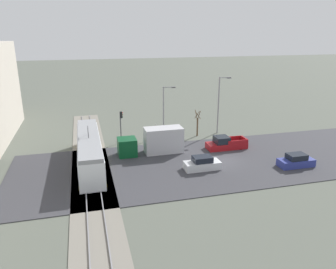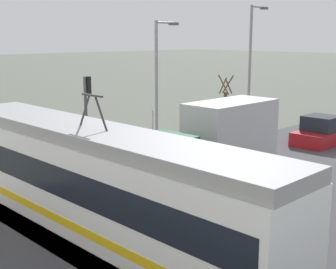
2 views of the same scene
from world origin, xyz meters
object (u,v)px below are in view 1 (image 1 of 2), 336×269
Objects in this scene: box_truck at (155,142)px; traffic_light_pole at (121,122)px; no_parking_sign at (156,129)px; light_rail_tram at (90,150)px; sedan_car_1 at (202,164)px; street_lamp_near_crossing at (220,102)px; pickup_truck at (226,144)px; street_lamp_mid_block at (165,107)px; street_tree at (197,124)px; sedan_car_0 at (296,161)px.

box_truck is 1.84× the size of traffic_light_pole.
light_rail_tram is at bearing 128.21° from no_parking_sign.
box_truck is 3.79× the size of no_parking_sign.
sedan_car_1 is 15.71m from street_lamp_near_crossing.
street_lamp_near_crossing is at bearing -15.44° from pickup_truck.
light_rail_tram is at bearing 111.64° from street_lamp_near_crossing.
no_parking_sign is at bearing -51.79° from light_rail_tram.
light_rail_tram is 21.99m from street_lamp_near_crossing.
traffic_light_pole is 7.39m from street_lamp_mid_block.
no_parking_sign reaches higher than sedan_car_1.
light_rail_tram is 1.84× the size of box_truck.
sedan_car_1 is (-5.80, 5.61, -0.02)m from pickup_truck.
pickup_truck is at bearing 164.56° from street_lamp_near_crossing.
street_lamp_mid_block reaches higher than traffic_light_pole.
no_parking_sign is (6.23, -1.57, -0.25)m from box_truck.
sedan_car_1 is at bearing 135.94° from pickup_truck.
street_lamp_near_crossing is (0.87, -15.48, 2.04)m from traffic_light_pole.
pickup_truck is 1.31× the size of sedan_car_1.
pickup_truck is 6.94m from street_tree.
street_lamp_near_crossing is (13.03, -7.61, 4.34)m from sedan_car_1.
pickup_truck is at bearing -95.08° from box_truck.
street_lamp_mid_block is (16.20, 12.02, 3.69)m from sedan_car_0.
box_truck is 17.64m from sedan_car_0.
street_lamp_mid_block reaches higher than box_truck.
pickup_truck is at bearing 135.94° from sedan_car_1.
pickup_truck is (0.78, -18.22, -1.05)m from light_rail_tram.
street_lamp_near_crossing reaches higher than sedan_car_0.
street_tree is at bearing -94.22° from no_parking_sign.
traffic_light_pole is at bearing -147.08° from sedan_car_1.
traffic_light_pole is 0.52× the size of street_lamp_near_crossing.
sedan_car_1 is (2.06, 11.13, 0.01)m from sedan_car_0.
street_lamp_mid_block is at bearing 69.93° from street_tree.
pickup_truck is 1.19× the size of traffic_light_pole.
street_lamp_near_crossing is (6.37, -11.78, 3.44)m from box_truck.
box_truck is 9.86m from pickup_truck.
no_parking_sign is (-0.14, 10.21, -3.70)m from street_lamp_near_crossing.
pickup_truck is 15.08m from traffic_light_pole.
street_lamp_near_crossing is (0.62, -3.78, 3.23)m from street_tree.
street_lamp_near_crossing reaches higher than no_parking_sign.
no_parking_sign is at bearing -14.12° from box_truck.
box_truck is 7.91m from sedan_car_1.
no_parking_sign is (7.09, 8.21, 0.63)m from pickup_truck.
traffic_light_pole reaches higher than box_truck.
street_lamp_mid_block is (8.34, 6.50, 3.67)m from pickup_truck.
light_rail_tram is at bearing -111.70° from sedan_car_1.
sedan_car_1 is (-6.67, -4.17, -0.90)m from box_truck.
sedan_car_1 reaches higher than sedan_car_0.
light_rail_tram is at bearing 114.24° from street_tree.
pickup_truck is 8.07m from sedan_car_1.
street_lamp_near_crossing reaches higher than box_truck.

